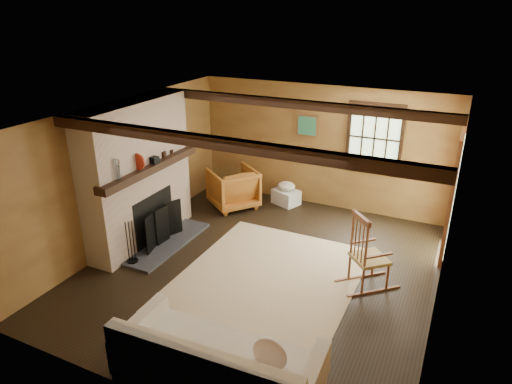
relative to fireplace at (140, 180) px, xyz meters
The scene contains 10 objects.
ground 2.49m from the fireplace, ahead, with size 5.50×5.50×0.00m, color black.
room_envelope 2.52m from the fireplace, ahead, with size 5.02×5.52×2.44m.
fireplace is the anchor object (origin of this frame).
rug 2.67m from the fireplace, ahead, with size 2.50×3.00×0.01m, color beige.
rocking_chair 3.82m from the fireplace, ahead, with size 0.91×0.88×1.15m.
sofa 3.81m from the fireplace, 40.26° to the right, with size 2.14×1.02×0.85m.
firewood_pile 2.79m from the fireplace, 87.09° to the left, with size 0.58×0.11×0.21m.
laundry_basket 3.10m from the fireplace, 56.31° to the left, with size 0.50×0.38×0.30m, color white.
basket_pillow 3.03m from the fireplace, 56.31° to the left, with size 0.36×0.28×0.18m, color white.
armchair 2.14m from the fireplace, 68.92° to the left, with size 0.85×0.87×0.79m, color #BF6026.
Camera 1 is at (2.53, -5.50, 3.79)m, focal length 32.00 mm.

